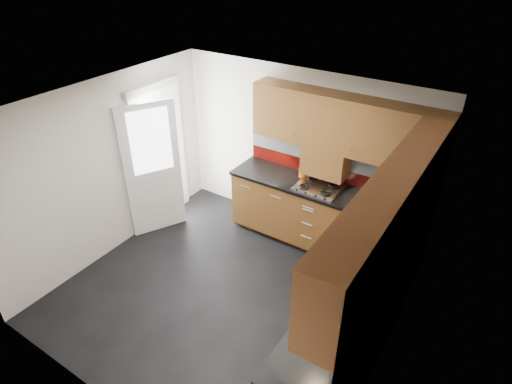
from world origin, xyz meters
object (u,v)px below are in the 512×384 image
Objects in this scene: toaster at (420,209)px; food_processor at (373,258)px; utensil_pot at (303,171)px; gas_hob at (318,187)px.

food_processor is at bearing -96.75° from toaster.
utensil_pot is 1.99m from food_processor.
gas_hob is at bearing -27.16° from utensil_pot.
utensil_pot is at bearing 137.96° from food_processor.
food_processor is (1.15, -1.17, 0.13)m from gas_hob.
utensil_pot is 1.28× the size of food_processor.
utensil_pot is at bearing 152.84° from gas_hob.
food_processor is at bearing -45.33° from gas_hob.
gas_hob is at bearing 134.67° from food_processor.
food_processor is at bearing -42.04° from utensil_pot.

